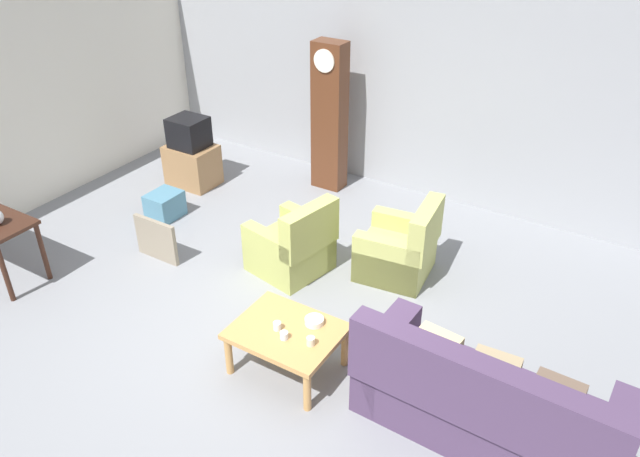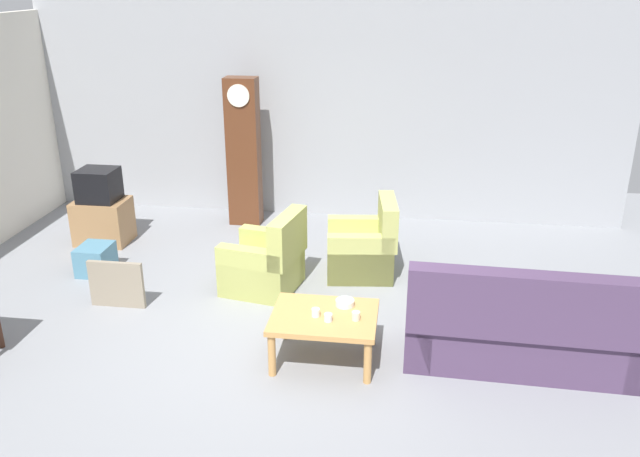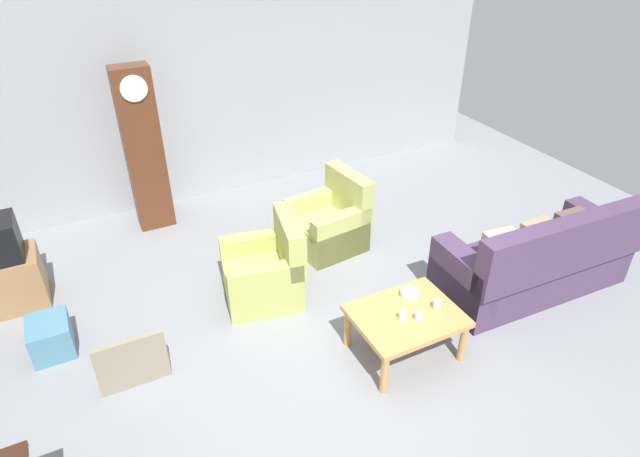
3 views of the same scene
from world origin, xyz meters
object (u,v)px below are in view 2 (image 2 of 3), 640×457
Objects in this scene: cup_blue_rimmed at (328,317)px; bowl_white_stacked at (345,303)px; storage_box_blue at (96,259)px; cup_cream_tall at (356,316)px; coffee_table_wood at (324,321)px; grandfather_clock at (244,152)px; cup_white_porcelain at (316,312)px; couch_floral at (524,329)px; tv_stand_cabinet at (103,221)px; framed_picture_leaning at (117,284)px; armchair_olive_near at (266,264)px; armchair_olive_far at (364,249)px; tv_crt at (98,185)px.

bowl_white_stacked is at bearing 69.35° from cup_blue_rimmed.
cup_cream_tall is at bearing -25.52° from storage_box_blue.
coffee_table_wood is at bearing -129.83° from bowl_white_stacked.
grandfather_clock is 3.79m from cup_white_porcelain.
cup_cream_tall is at bearing -10.71° from coffee_table_wood.
couch_floral is 5.56m from tv_stand_cabinet.
cup_white_porcelain is at bearing -18.50° from framed_picture_leaning.
couch_floral is at bearing -7.52° from framed_picture_leaning.
cup_blue_rimmed is 0.33m from bowl_white_stacked.
storage_box_blue is 5.89× the size of cup_blue_rimmed.
framed_picture_leaning is at bearing -105.64° from grandfather_clock.
grandfather_clock is at bearing 74.36° from framed_picture_leaning.
couch_floral is 1.53m from cup_cream_tall.
cup_cream_tall is (1.87, -3.45, -0.54)m from grandfather_clock.
couch_floral is 4.16m from framed_picture_leaning.
couch_floral is 3.55× the size of framed_picture_leaning.
coffee_table_wood is at bearing -65.04° from grandfather_clock.
armchair_olive_near is 12.56× the size of cup_blue_rimmed.
cup_cream_tall is (0.07, -1.98, 0.20)m from armchair_olive_far.
armchair_olive_far is 12.55× the size of cup_blue_rimmed.
storage_box_blue is 5.75× the size of cup_white_porcelain.
grandfather_clock is at bearing 118.69° from bowl_white_stacked.
cup_cream_tall is (0.37, -0.02, 0.00)m from cup_white_porcelain.
couch_floral is 4.43× the size of tv_crt.
armchair_olive_far is 2.44m from grandfather_clock.
armchair_olive_near is at bearing 155.88° from couch_floral.
cup_blue_rimmed is at bearing -167.09° from cup_cream_tall.
cup_white_porcelain is (0.77, -1.39, 0.20)m from armchair_olive_near.
armchair_olive_near reaches higher than bowl_white_stacked.
armchair_olive_near is at bearing -23.69° from tv_stand_cabinet.
armchair_olive_near is 2.12m from storage_box_blue.
grandfather_clock is (-1.80, 1.47, 0.73)m from armchair_olive_far.
armchair_olive_far reaches higher than bowl_white_stacked.
storage_box_blue is at bearing 164.45° from couch_floral.
tv_stand_cabinet reaches higher than cup_white_porcelain.
couch_floral is 4.93× the size of storage_box_blue.
cup_blue_rimmed is (2.38, -0.83, 0.24)m from framed_picture_leaning.
bowl_white_stacked reaches higher than framed_picture_leaning.
tv_crt is at bearing 0.00° from tv_stand_cabinet.
coffee_table_wood is at bearing -96.52° from armchair_olive_far.
grandfather_clock is 2.89m from framed_picture_leaning.
storage_box_blue is (0.33, -0.93, -0.62)m from tv_crt.
armchair_olive_near is 1.62m from framed_picture_leaning.
armchair_olive_near is at bearing 128.83° from cup_cream_tall.
grandfather_clock reaches higher than armchair_olive_far.
storage_box_blue is (-2.96, 1.49, -0.23)m from coffee_table_wood.
cup_cream_tall is at bearing -64.19° from bowl_white_stacked.
coffee_table_wood is (0.84, -1.35, 0.09)m from armchair_olive_near.
tv_crt is at bearing 142.74° from cup_blue_rimmed.
coffee_table_wood is 5.51× the size of bowl_white_stacked.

